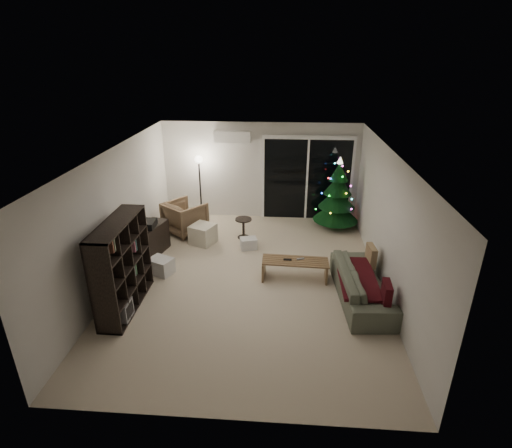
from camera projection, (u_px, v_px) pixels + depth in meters
The scene contains 18 objects.
room at pixel (276, 204), 8.73m from camera, with size 6.50×7.51×2.60m.
bookshelf at pixel (111, 265), 6.69m from camera, with size 0.40×1.59×1.59m, color black, non-canonical shape.
media_cabinet at pixel (149, 241), 8.59m from camera, with size 0.40×1.07×0.67m, color black.
stereo at pixel (147, 224), 8.43m from camera, with size 0.34×0.40×0.14m, color black.
armchair at pixel (185, 217), 9.68m from camera, with size 0.84×0.86×0.78m, color brown.
ottoman at pixel (203, 234), 9.19m from camera, with size 0.50×0.50×0.45m, color silver.
cardboard_box_a at pixel (161, 266), 7.95m from camera, with size 0.45×0.34×0.32m, color silver.
cardboard_box_b at pixel (249, 243), 8.97m from camera, with size 0.36×0.27×0.25m, color silver.
side_table at pixel (244, 228), 9.44m from camera, with size 0.39×0.39×0.49m, color black.
floor_lamp at pixel (200, 190), 10.17m from camera, with size 0.27×0.27×1.66m, color black.
sofa at pixel (362, 284), 7.08m from camera, with size 2.03×0.79×0.59m, color #555753.
sofa_throw at pixel (357, 278), 7.03m from camera, with size 0.63×1.46×0.05m, color #3E070E.
cushion_a at pixel (371, 256), 7.56m from camera, with size 0.12×0.39×0.39m, color #8A7350.
cushion_b at pixel (386, 294), 6.37m from camera, with size 0.12×0.39×0.39m, color #3E070E.
coffee_table at pixel (295, 269), 7.75m from camera, with size 1.27×0.44×0.40m, color brown, non-canonical shape.
remote_a at pixel (288, 260), 7.67m from camera, with size 0.16×0.05×0.02m, color black.
remote_b at pixel (300, 259), 7.70m from camera, with size 0.15×0.04×0.02m, color slate.
christmas_tree at pixel (337, 193), 9.75m from camera, with size 1.12×1.12×1.80m, color black.
Camera 1 is at (0.61, -6.70, 4.10)m, focal length 28.00 mm.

